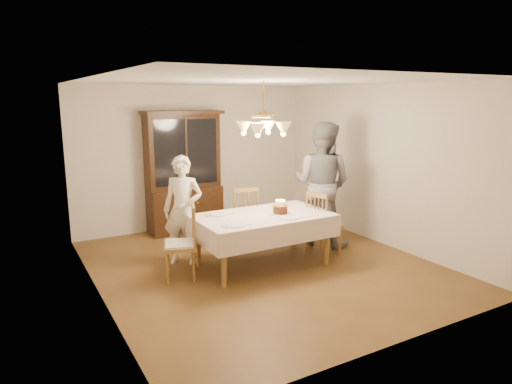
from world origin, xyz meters
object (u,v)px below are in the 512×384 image
china_hutch (184,174)px  birthday_cake (280,210)px  chair_far_side (243,220)px  dining_table (263,220)px  elderly_woman (183,210)px

china_hutch → birthday_cake: bearing=-76.7°
china_hutch → chair_far_side: 1.55m
dining_table → china_hutch: 2.31m
dining_table → birthday_cake: birthday_cake is taller
dining_table → chair_far_side: size_ratio=1.90×
dining_table → chair_far_side: 0.96m
chair_far_side → birthday_cake: 1.08m
chair_far_side → elderly_woman: (-1.11, -0.24, 0.35)m
china_hutch → dining_table: bearing=-81.8°
elderly_woman → birthday_cake: elderly_woman is taller
elderly_woman → chair_far_side: bearing=50.0°
dining_table → chair_far_side: (0.17, 0.92, -0.24)m
dining_table → elderly_woman: 1.16m
dining_table → birthday_cake: size_ratio=6.33×
dining_table → elderly_woman: elderly_woman is taller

